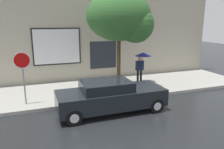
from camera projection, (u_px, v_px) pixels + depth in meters
ground_plane at (99, 113)px, 9.40m from camera, size 60.00×60.00×0.00m
sidewalk at (84, 91)px, 12.12m from camera, size 20.00×4.00×0.15m
building_facade at (73, 28)px, 13.60m from camera, size 20.00×0.67×7.00m
parked_car at (110, 96)px, 9.39m from camera, size 4.66×1.81×1.39m
fire_hydrant at (82, 90)px, 10.75m from camera, size 0.30×0.44×0.77m
pedestrian_with_umbrella at (142, 59)px, 13.20m from camera, size 0.99×0.99×1.89m
street_tree at (122, 18)px, 11.14m from camera, size 3.40×2.89×5.24m
stop_sign at (23, 68)px, 9.60m from camera, size 0.76×0.10×2.43m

